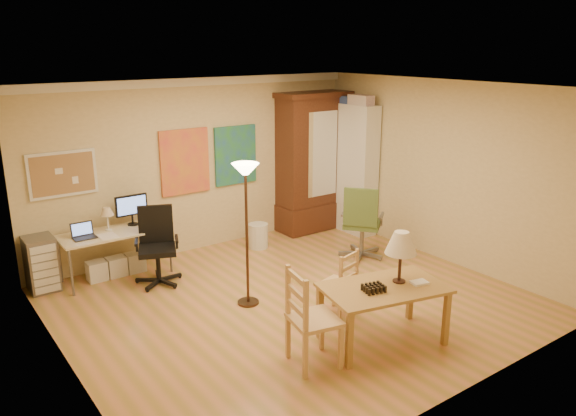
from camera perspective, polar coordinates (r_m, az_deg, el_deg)
floor at (r=7.31m, az=0.57°, el=-9.50°), size 5.50×5.50×0.00m
crown_molding at (r=8.69m, az=-9.30°, el=12.55°), size 5.50×0.08×0.12m
corkboard at (r=8.15m, az=-21.91°, el=3.22°), size 0.90×0.04×0.62m
art_panel_left at (r=8.75m, az=-10.43°, el=4.64°), size 0.80×0.04×1.00m
art_panel_right at (r=9.16m, az=-5.35°, el=5.36°), size 0.75×0.04×0.95m
dining_table at (r=6.22m, az=10.34°, el=-6.62°), size 1.47×1.07×1.24m
ladder_chair_back at (r=6.83m, az=5.21°, el=-7.84°), size 0.47×0.46×0.85m
ladder_chair_left at (r=5.80m, az=2.36°, el=-11.39°), size 0.55×0.57×1.05m
torchiere_lamp at (r=6.78m, az=-4.30°, el=1.56°), size 0.33×0.33×1.82m
computer_desk at (r=8.30m, az=-16.99°, el=-3.94°), size 1.48×0.65×1.12m
office_chair_black at (r=7.96m, az=-13.05°, el=-5.48°), size 0.65×0.65×1.06m
office_chair_green at (r=8.71m, az=7.47°, el=-3.09°), size 0.73×0.73×1.15m
drawer_cart at (r=8.19m, az=-23.77°, el=-5.21°), size 0.37×0.44×0.74m
armoire at (r=9.84m, az=2.47°, el=3.79°), size 1.31×0.62×2.41m
bookshelf at (r=9.75m, az=6.69°, el=3.91°), size 0.33×0.89×2.22m
wastebin at (r=9.10m, az=-3.04°, el=-2.83°), size 0.32×0.32×0.40m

